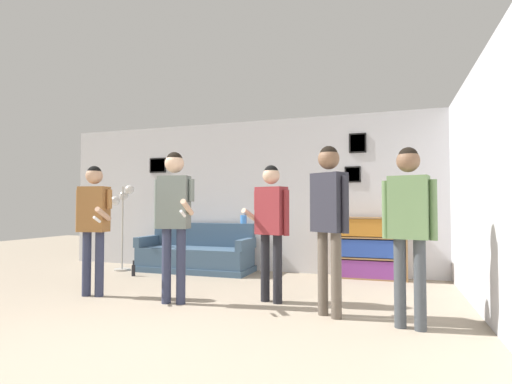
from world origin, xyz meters
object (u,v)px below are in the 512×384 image
(couch, at_px, (196,255))
(person_player_foreground_center, at_px, (174,209))
(floor_lamp, at_px, (123,208))
(bottle_on_floor, at_px, (133,270))
(person_watcher_holding_cup, at_px, (271,218))
(person_spectator_near_bookshelf, at_px, (329,210))
(bookshelf, at_px, (371,248))
(person_spectator_far_right, at_px, (409,216))
(person_player_foreground_left, at_px, (94,216))

(couch, xyz_separation_m, person_player_foreground_center, (0.83, -2.21, 0.84))
(floor_lamp, height_order, bottle_on_floor, floor_lamp)
(couch, bearing_deg, person_watcher_holding_cup, -42.93)
(floor_lamp, xyz_separation_m, person_watcher_holding_cup, (3.21, -1.43, -0.10))
(floor_lamp, bearing_deg, person_spectator_near_bookshelf, -24.71)
(bookshelf, xyz_separation_m, floor_lamp, (-4.28, -0.55, 0.63))
(bookshelf, relative_size, person_watcher_holding_cup, 0.66)
(couch, bearing_deg, person_spectator_far_right, -34.43)
(person_spectator_near_bookshelf, bearing_deg, couch, 140.78)
(person_player_foreground_left, bearing_deg, floor_lamp, 117.09)
(person_watcher_holding_cup, relative_size, bottle_on_floor, 6.47)
(person_player_foreground_left, bearing_deg, person_player_foreground_center, -0.73)
(person_watcher_holding_cup, height_order, person_spectator_near_bookshelf, person_spectator_near_bookshelf)
(floor_lamp, relative_size, person_spectator_near_bookshelf, 0.85)
(couch, xyz_separation_m, bottle_on_floor, (-0.75, -0.78, -0.18))
(floor_lamp, bearing_deg, person_watcher_holding_cup, -23.96)
(bottle_on_floor, bearing_deg, couch, 45.92)
(couch, bearing_deg, floor_lamp, -164.80)
(couch, distance_m, person_player_foreground_left, 2.34)
(bookshelf, distance_m, person_player_foreground_center, 3.29)
(person_watcher_holding_cup, bearing_deg, bookshelf, 61.54)
(couch, relative_size, person_spectator_far_right, 1.19)
(person_player_foreground_center, relative_size, person_spectator_near_bookshelf, 1.01)
(person_player_foreground_center, bearing_deg, person_spectator_near_bookshelf, 1.00)
(person_player_foreground_center, distance_m, person_spectator_near_bookshelf, 1.84)
(person_spectator_near_bookshelf, bearing_deg, person_spectator_far_right, -13.45)
(couch, distance_m, person_spectator_near_bookshelf, 3.54)
(person_spectator_near_bookshelf, bearing_deg, bookshelf, 82.41)
(couch, relative_size, person_player_foreground_center, 1.13)
(floor_lamp, bearing_deg, person_spectator_far_right, -22.97)
(couch, relative_size, bottle_on_floor, 8.01)
(couch, bearing_deg, person_spectator_near_bookshelf, -39.22)
(person_spectator_near_bookshelf, xyz_separation_m, person_spectator_far_right, (0.78, -0.19, -0.06))
(bookshelf, bearing_deg, person_spectator_far_right, -79.75)
(person_player_foreground_center, height_order, person_watcher_holding_cup, person_player_foreground_center)
(couch, bearing_deg, bottle_on_floor, -134.08)
(person_spectator_near_bookshelf, relative_size, person_spectator_far_right, 1.04)
(couch, height_order, person_player_foreground_center, person_player_foreground_center)
(person_player_foreground_left, bearing_deg, person_spectator_far_right, -2.55)
(person_player_foreground_left, distance_m, person_spectator_near_bookshelf, 3.02)
(person_player_foreground_left, height_order, person_spectator_near_bookshelf, person_spectator_near_bookshelf)
(person_spectator_far_right, bearing_deg, person_watcher_holding_cup, 159.15)
(person_player_foreground_left, distance_m, person_watcher_holding_cup, 2.30)
(bookshelf, bearing_deg, person_watcher_holding_cup, -118.46)
(couch, distance_m, person_watcher_holding_cup, 2.71)
(person_player_foreground_center, height_order, bottle_on_floor, person_player_foreground_center)
(floor_lamp, distance_m, person_spectator_near_bookshelf, 4.36)
(person_player_foreground_left, xyz_separation_m, person_spectator_far_right, (3.80, -0.17, 0.03))
(couch, distance_m, bottle_on_floor, 1.10)
(person_player_foreground_center, height_order, person_spectator_far_right, person_player_foreground_center)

